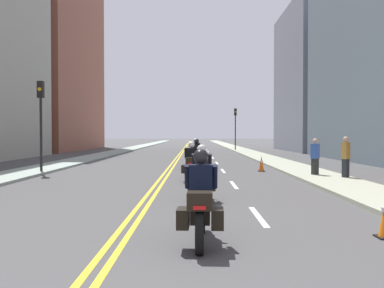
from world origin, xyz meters
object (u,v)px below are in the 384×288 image
object	(u,v)px
traffic_cone_1	(261,164)
traffic_light_far	(235,122)
pedestrian_0	(315,157)
motorcycle_3	(197,158)
motorcycle_0	(201,206)
motorcycle_1	(202,178)
traffic_light_near	(41,109)
motorcycle_2	(191,164)
pedestrian_1	(346,158)
motorcycle_4	(195,154)

from	to	relation	value
traffic_cone_1	traffic_light_far	size ratio (longest dim) A/B	0.16
traffic_light_far	pedestrian_0	size ratio (longest dim) A/B	2.85
motorcycle_3	traffic_cone_1	size ratio (longest dim) A/B	2.78
motorcycle_0	traffic_cone_1	distance (m)	14.60
motorcycle_1	traffic_light_near	bearing A→B (deg)	134.04
motorcycle_2	traffic_light_far	bearing A→B (deg)	82.95
motorcycle_1	pedestrian_0	bearing A→B (deg)	53.38
traffic_light_near	pedestrian_1	distance (m)	14.06
motorcycle_0	traffic_light_far	size ratio (longest dim) A/B	0.44
motorcycle_3	traffic_light_near	distance (m)	8.04
motorcycle_1	motorcycle_2	size ratio (longest dim) A/B	0.97
traffic_light_near	traffic_light_far	xyz separation A→B (m)	(12.06, 28.11, 0.26)
motorcycle_0	traffic_cone_1	xyz separation A→B (m)	(3.30, 14.22, -0.27)
motorcycle_1	traffic_cone_1	size ratio (longest dim) A/B	2.80
pedestrian_1	traffic_light_far	bearing A→B (deg)	-131.37
traffic_light_near	traffic_light_far	bearing A→B (deg)	66.78
pedestrian_1	pedestrian_0	bearing A→B (deg)	-95.53
motorcycle_3	traffic_light_far	world-z (taller)	traffic_light_far
motorcycle_1	pedestrian_1	xyz separation A→B (m)	(6.02, 5.37, 0.28)
motorcycle_0	traffic_cone_1	size ratio (longest dim) A/B	2.74
motorcycle_4	pedestrian_1	bearing A→B (deg)	-53.09
motorcycle_0	pedestrian_0	xyz separation A→B (m)	(5.18, 11.29, 0.22)
pedestrian_0	pedestrian_1	bearing A→B (deg)	-87.91
motorcycle_4	traffic_cone_1	world-z (taller)	motorcycle_4
traffic_cone_1	traffic_light_near	world-z (taller)	traffic_light_near
motorcycle_4	motorcycle_1	bearing A→B (deg)	-86.71
traffic_cone_1	motorcycle_0	bearing A→B (deg)	-103.06
motorcycle_4	traffic_light_far	world-z (taller)	traffic_light_far
motorcycle_1	traffic_light_near	xyz separation A→B (m)	(-7.58, 8.21, 2.43)
motorcycle_1	traffic_light_far	xyz separation A→B (m)	(4.48, 36.32, 2.69)
motorcycle_1	pedestrian_0	distance (m)	8.28
motorcycle_1	motorcycle_3	distance (m)	9.90
traffic_cone_1	traffic_light_far	world-z (taller)	traffic_light_far
traffic_light_far	traffic_cone_1	bearing A→B (deg)	-92.71
traffic_cone_1	pedestrian_1	bearing A→B (deg)	-55.45
motorcycle_2	pedestrian_0	world-z (taller)	pedestrian_0
motorcycle_1	motorcycle_2	world-z (taller)	motorcycle_2
traffic_cone_1	traffic_light_far	bearing A→B (deg)	87.29
traffic_cone_1	traffic_light_near	distance (m)	11.18
motorcycle_3	motorcycle_4	bearing A→B (deg)	89.44
traffic_cone_1	pedestrian_0	size ratio (longest dim) A/B	0.46
traffic_light_near	motorcycle_0	bearing A→B (deg)	-60.00
traffic_light_near	traffic_light_far	size ratio (longest dim) A/B	0.91
traffic_cone_1	pedestrian_0	bearing A→B (deg)	-57.21
motorcycle_0	pedestrian_1	bearing A→B (deg)	61.17
traffic_light_near	pedestrian_1	xyz separation A→B (m)	(13.60, -2.84, -2.15)
motorcycle_0	pedestrian_1	world-z (taller)	pedestrian_1
traffic_cone_1	pedestrian_0	distance (m)	3.52
motorcycle_2	motorcycle_4	distance (m)	9.44
traffic_cone_1	motorcycle_2	bearing A→B (deg)	-128.40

